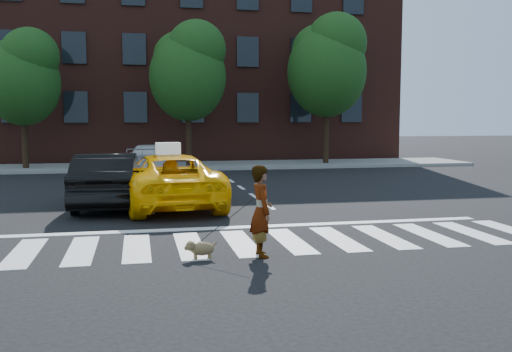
% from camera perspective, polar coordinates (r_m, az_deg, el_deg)
% --- Properties ---
extents(ground, '(120.00, 120.00, 0.00)m').
position_cam_1_polar(ground, '(11.22, -1.51, -6.75)').
color(ground, black).
rests_on(ground, ground).
extents(crosswalk, '(13.00, 2.40, 0.01)m').
position_cam_1_polar(crosswalk, '(11.22, -1.51, -6.72)').
color(crosswalk, silver).
rests_on(crosswalk, ground).
extents(stop_line, '(12.00, 0.30, 0.01)m').
position_cam_1_polar(stop_line, '(12.77, -2.79, -5.19)').
color(stop_line, silver).
rests_on(stop_line, ground).
extents(sidewalk_far, '(30.00, 4.00, 0.15)m').
position_cam_1_polar(sidewalk_far, '(28.44, -7.81, 1.00)').
color(sidewalk_far, slate).
rests_on(sidewalk_far, ground).
extents(building, '(26.00, 10.00, 12.00)m').
position_cam_1_polar(building, '(36.01, -8.80, 11.43)').
color(building, '#49211A').
rests_on(building, ground).
extents(tree_left, '(3.39, 3.38, 6.50)m').
position_cam_1_polar(tree_left, '(28.29, -22.28, 9.45)').
color(tree_left, black).
rests_on(tree_left, ground).
extents(tree_mid, '(3.69, 3.69, 7.10)m').
position_cam_1_polar(tree_mid, '(27.99, -6.77, 10.73)').
color(tree_mid, black).
rests_on(tree_mid, ground).
extents(tree_right, '(4.00, 4.00, 7.70)m').
position_cam_1_polar(tree_right, '(29.48, 7.18, 11.27)').
color(tree_right, black).
rests_on(tree_right, ground).
extents(taxi, '(2.93, 5.48, 1.46)m').
position_cam_1_polar(taxi, '(15.87, -8.77, -0.44)').
color(taxi, '#FFB805').
rests_on(taxi, ground).
extents(black_sedan, '(1.81, 4.58, 1.49)m').
position_cam_1_polar(black_sedan, '(16.21, -14.55, -0.38)').
color(black_sedan, black).
rests_on(black_sedan, ground).
extents(white_suv, '(2.21, 4.78, 1.35)m').
position_cam_1_polar(white_suv, '(24.11, -10.45, 1.53)').
color(white_suv, silver).
rests_on(white_suv, ground).
extents(woman, '(0.41, 0.61, 1.62)m').
position_cam_1_polar(woman, '(10.04, 0.53, -3.53)').
color(woman, '#999999').
rests_on(woman, ground).
extents(dog, '(0.59, 0.25, 0.33)m').
position_cam_1_polar(dog, '(9.99, -5.63, -7.21)').
color(dog, '#92714A').
rests_on(dog, ground).
extents(taxi_sign, '(0.67, 0.34, 0.32)m').
position_cam_1_polar(taxi_sign, '(15.60, -8.78, 2.74)').
color(taxi_sign, white).
rests_on(taxi_sign, taxi).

